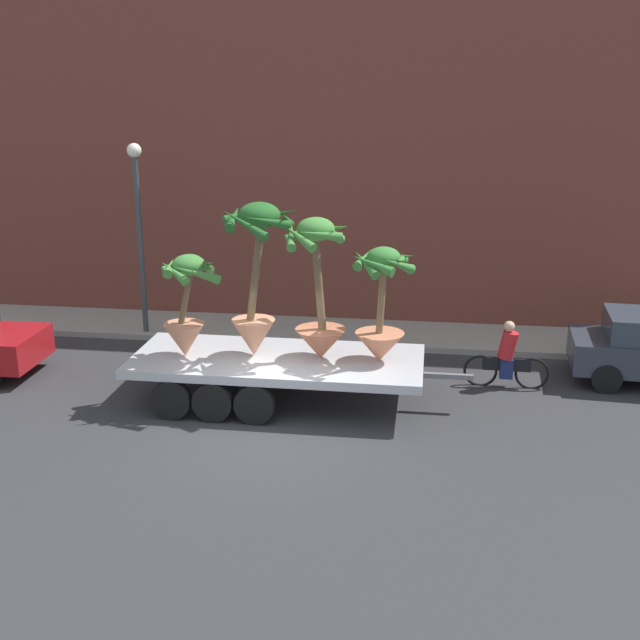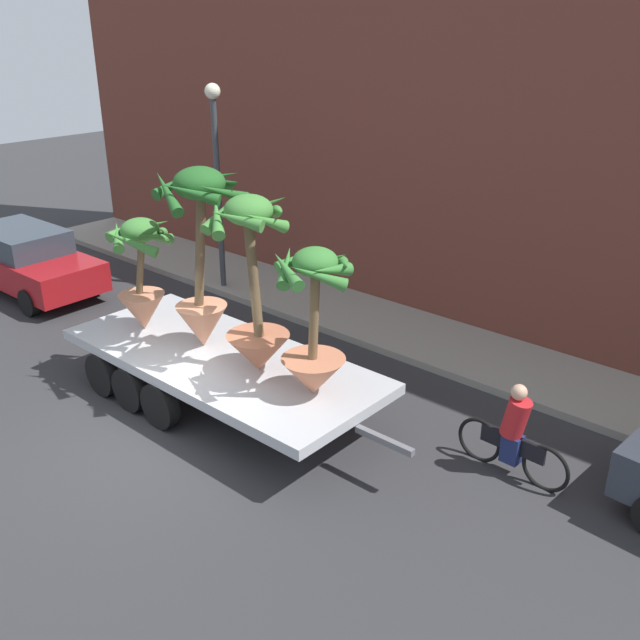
{
  "view_description": "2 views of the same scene",
  "coord_description": "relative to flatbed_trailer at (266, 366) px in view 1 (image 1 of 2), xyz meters",
  "views": [
    {
      "loc": [
        2.94,
        -13.58,
        6.48
      ],
      "look_at": [
        0.79,
        1.57,
        1.81
      ],
      "focal_mm": 44.41,
      "sensor_mm": 36.0,
      "label": 1
    },
    {
      "loc": [
        8.39,
        -5.53,
        6.36
      ],
      "look_at": [
        1.35,
        2.49,
        1.74
      ],
      "focal_mm": 39.52,
      "sensor_mm": 36.0,
      "label": 2
    }
  ],
  "objects": [
    {
      "name": "ground_plane",
      "position": [
        0.34,
        -1.53,
        -0.77
      ],
      "size": [
        60.0,
        60.0,
        0.0
      ],
      "primitive_type": "plane",
      "color": "#2D2D30"
    },
    {
      "name": "sidewalk",
      "position": [
        0.34,
        4.57,
        -0.7
      ],
      "size": [
        24.0,
        2.2,
        0.15
      ],
      "primitive_type": "cube",
      "color": "gray",
      "rests_on": "ground"
    },
    {
      "name": "building_facade",
      "position": [
        0.34,
        6.27,
        4.19
      ],
      "size": [
        24.0,
        1.2,
        9.93
      ],
      "primitive_type": "cube",
      "color": "brown",
      "rests_on": "ground"
    },
    {
      "name": "flatbed_trailer",
      "position": [
        0.0,
        0.0,
        0.0
      ],
      "size": [
        7.01,
        2.57,
        0.98
      ],
      "color": "#B7BABF",
      "rests_on": "ground"
    },
    {
      "name": "potted_palm_rear",
      "position": [
        -1.58,
        -0.21,
        1.24
      ],
      "size": [
        1.38,
        1.42,
        2.15
      ],
      "color": "tan",
      "rests_on": "flatbed_trailer"
    },
    {
      "name": "potted_palm_middle",
      "position": [
        -0.17,
        0.05,
        1.86
      ],
      "size": [
        1.6,
        1.61,
        3.19
      ],
      "color": "tan",
      "rests_on": "flatbed_trailer"
    },
    {
      "name": "potted_palm_front",
      "position": [
        1.1,
        0.05,
        1.5
      ],
      "size": [
        1.46,
        1.5,
        2.92
      ],
      "color": "#B26647",
      "rests_on": "flatbed_trailer"
    },
    {
      "name": "potted_palm_extra",
      "position": [
        2.36,
        0.05,
        1.25
      ],
      "size": [
        1.34,
        1.36,
        2.36
      ],
      "color": "#C17251",
      "rests_on": "flatbed_trailer"
    },
    {
      "name": "cyclist",
      "position": [
        5.04,
        1.48,
        -0.1
      ],
      "size": [
        1.84,
        0.35,
        1.54
      ],
      "color": "black",
      "rests_on": "ground"
    },
    {
      "name": "street_lamp",
      "position": [
        -4.0,
        3.77,
        2.46
      ],
      "size": [
        0.36,
        0.36,
        4.83
      ],
      "color": "#383D42",
      "rests_on": "sidewalk"
    }
  ]
}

